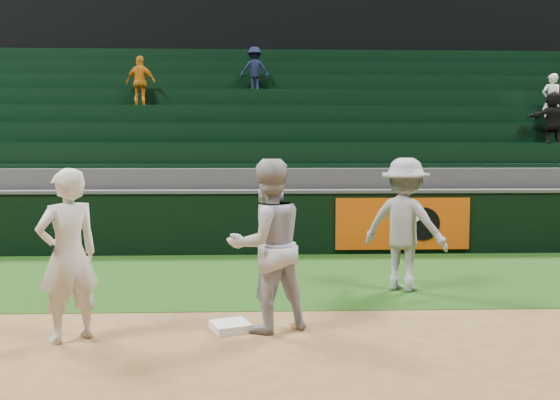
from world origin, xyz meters
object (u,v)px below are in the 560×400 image
object	(u,v)px
first_base	(231,326)
base_coach	(405,224)
first_baseman	(68,255)
baserunner	(267,245)

from	to	relation	value
first_base	base_coach	size ratio (longest dim) A/B	0.21
first_base	first_baseman	xyz separation A→B (m)	(-1.72, -0.30, 0.88)
first_base	first_baseman	bearing A→B (deg)	-169.98
first_baseman	base_coach	size ratio (longest dim) A/B	0.97
first_baseman	baserunner	xyz separation A→B (m)	(2.13, 0.31, 0.04)
first_base	baserunner	bearing A→B (deg)	1.19
base_coach	baserunner	bearing A→B (deg)	76.57
first_base	first_baseman	distance (m)	1.95
first_baseman	baserunner	bearing A→B (deg)	148.38
baserunner	base_coach	distance (m)	2.76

